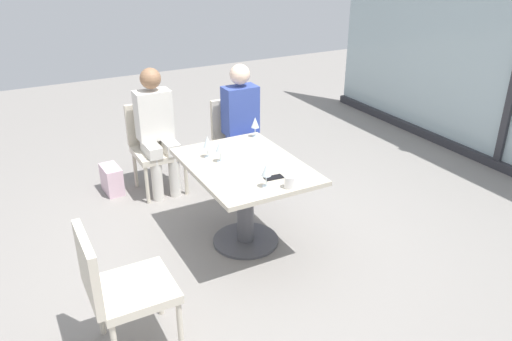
# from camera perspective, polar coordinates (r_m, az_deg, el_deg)

# --- Properties ---
(ground_plane) EXTENTS (12.00, 12.00, 0.00)m
(ground_plane) POSITION_cam_1_polar(r_m,az_deg,el_deg) (4.39, -1.16, -7.96)
(ground_plane) COLOR gray
(dining_table_main) EXTENTS (1.17, 0.85, 0.73)m
(dining_table_main) POSITION_cam_1_polar(r_m,az_deg,el_deg) (4.13, -1.22, -1.75)
(dining_table_main) COLOR #BCB29E
(dining_table_main) RESTS_ON ground_plane
(chair_side_end) EXTENTS (0.50, 0.46, 0.87)m
(chair_side_end) POSITION_cam_1_polar(r_m,az_deg,el_deg) (5.19, -11.32, 3.14)
(chair_side_end) COLOR beige
(chair_side_end) RESTS_ON ground_plane
(chair_far_left) EXTENTS (0.50, 0.46, 0.87)m
(chair_far_left) POSITION_cam_1_polar(r_m,az_deg,el_deg) (5.23, -1.97, 3.81)
(chair_far_left) COLOR beige
(chair_far_left) RESTS_ON ground_plane
(chair_front_right) EXTENTS (0.46, 0.50, 0.87)m
(chair_front_right) POSITION_cam_1_polar(r_m,az_deg,el_deg) (3.21, -15.26, -12.22)
(chair_front_right) COLOR beige
(chair_front_right) RESTS_ON ground_plane
(person_side_end) EXTENTS (0.39, 0.34, 1.26)m
(person_side_end) POSITION_cam_1_polar(r_m,az_deg,el_deg) (5.02, -11.13, 4.88)
(person_side_end) COLOR silver
(person_side_end) RESTS_ON ground_plane
(person_far_left) EXTENTS (0.39, 0.34, 1.26)m
(person_far_left) POSITION_cam_1_polar(r_m,az_deg,el_deg) (5.07, -1.45, 5.56)
(person_far_left) COLOR #384C9E
(person_far_left) RESTS_ON ground_plane
(wine_glass_0) EXTENTS (0.07, 0.07, 0.18)m
(wine_glass_0) POSITION_cam_1_polar(r_m,az_deg,el_deg) (3.62, 1.16, 0.03)
(wine_glass_0) COLOR silver
(wine_glass_0) RESTS_ON dining_table_main
(wine_glass_1) EXTENTS (0.07, 0.07, 0.18)m
(wine_glass_1) POSITION_cam_1_polar(r_m,az_deg,el_deg) (4.04, -4.07, 2.72)
(wine_glass_1) COLOR silver
(wine_glass_1) RESTS_ON dining_table_main
(wine_glass_2) EXTENTS (0.07, 0.07, 0.18)m
(wine_glass_2) POSITION_cam_1_polar(r_m,az_deg,el_deg) (4.13, -5.48, 3.18)
(wine_glass_2) COLOR silver
(wine_glass_2) RESTS_ON dining_table_main
(wine_glass_3) EXTENTS (0.07, 0.07, 0.18)m
(wine_glass_3) POSITION_cam_1_polar(r_m,az_deg,el_deg) (4.54, -0.10, 5.37)
(wine_glass_3) COLOR silver
(wine_glass_3) RESTS_ON dining_table_main
(coffee_cup) EXTENTS (0.08, 0.08, 0.09)m
(coffee_cup) POSITION_cam_1_polar(r_m,az_deg,el_deg) (3.65, 3.77, -1.30)
(coffee_cup) COLOR white
(coffee_cup) RESTS_ON dining_table_main
(cell_phone_on_table) EXTENTS (0.08, 0.15, 0.01)m
(cell_phone_on_table) POSITION_cam_1_polar(r_m,az_deg,el_deg) (3.81, 1.99, -0.79)
(cell_phone_on_table) COLOR black
(cell_phone_on_table) RESTS_ON dining_table_main
(handbag_0) EXTENTS (0.31, 0.18, 0.28)m
(handbag_0) POSITION_cam_1_polar(r_m,az_deg,el_deg) (5.33, -15.90, -0.97)
(handbag_0) COLOR beige
(handbag_0) RESTS_ON ground_plane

